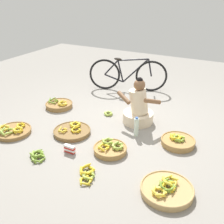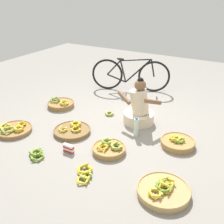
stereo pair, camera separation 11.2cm
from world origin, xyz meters
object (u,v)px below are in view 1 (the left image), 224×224
(banana_basket_near_bicycle, at_px, (13,131))
(loose_bananas_front_center, at_px, (87,174))
(loose_bananas_back_center, at_px, (108,113))
(vendor_woman_front, at_px, (138,108))
(bicycle_leaning, at_px, (128,75))
(banana_basket_near_vendor, at_px, (110,149))
(banana_basket_front_left, at_px, (72,131))
(water_bottle, at_px, (136,127))
(banana_basket_mid_right, at_px, (167,189))
(loose_bananas_mid_left, at_px, (37,155))
(banana_basket_front_right, at_px, (178,141))
(packet_carton_stack, at_px, (70,149))
(banana_basket_back_left, at_px, (59,105))

(banana_basket_near_bicycle, height_order, loose_bananas_front_center, banana_basket_near_bicycle)
(loose_bananas_back_center, distance_m, loose_bananas_front_center, 1.71)
(vendor_woman_front, relative_size, bicycle_leaning, 0.50)
(loose_bananas_front_center, bearing_deg, banana_basket_near_vendor, 89.58)
(vendor_woman_front, relative_size, banana_basket_front_left, 1.36)
(water_bottle, bearing_deg, banana_basket_mid_right, -51.22)
(bicycle_leaning, distance_m, loose_bananas_mid_left, 2.90)
(banana_basket_front_left, relative_size, loose_bananas_mid_left, 1.95)
(loose_bananas_mid_left, distance_m, water_bottle, 1.52)
(loose_bananas_front_center, bearing_deg, vendor_woman_front, 89.93)
(bicycle_leaning, height_order, banana_basket_front_left, bicycle_leaning)
(banana_basket_front_left, bearing_deg, vendor_woman_front, 47.01)
(banana_basket_front_right, bearing_deg, banana_basket_mid_right, -81.48)
(loose_bananas_back_center, relative_size, water_bottle, 0.59)
(vendor_woman_front, distance_m, banana_basket_near_vendor, 1.03)
(loose_bananas_back_center, xyz_separation_m, water_bottle, (0.73, -0.43, 0.12))
(loose_bananas_front_center, xyz_separation_m, packet_carton_stack, (-0.49, 0.31, 0.03))
(banana_basket_mid_right, bearing_deg, banana_basket_front_left, 161.09)
(banana_basket_back_left, xyz_separation_m, water_bottle, (1.72, -0.28, 0.10))
(water_bottle, bearing_deg, banana_basket_front_left, -156.22)
(vendor_woman_front, xyz_separation_m, banana_basket_front_right, (0.80, -0.38, -0.20))
(banana_basket_front_right, bearing_deg, water_bottle, -175.72)
(banana_basket_near_bicycle, xyz_separation_m, loose_bananas_front_center, (1.61, -0.33, -0.01))
(loose_bananas_mid_left, bearing_deg, banana_basket_near_vendor, 34.84)
(banana_basket_front_right, height_order, loose_bananas_front_center, banana_basket_front_right)
(banana_basket_near_vendor, bearing_deg, banana_basket_back_left, 151.32)
(bicycle_leaning, relative_size, loose_bananas_back_center, 8.58)
(banana_basket_front_right, bearing_deg, loose_bananas_back_center, 164.54)
(banana_basket_back_left, bearing_deg, banana_basket_near_vendor, -28.68)
(banana_basket_near_vendor, xyz_separation_m, loose_bananas_back_center, (-0.58, 1.01, -0.02))
(banana_basket_front_left, height_order, banana_basket_back_left, banana_basket_back_left)
(banana_basket_front_left, bearing_deg, loose_bananas_front_center, -44.75)
(bicycle_leaning, height_order, packet_carton_stack, bicycle_leaning)
(loose_bananas_back_center, height_order, loose_bananas_front_center, loose_bananas_front_center)
(banana_basket_front_left, bearing_deg, banana_basket_near_vendor, -12.57)
(banana_basket_front_left, height_order, loose_bananas_front_center, banana_basket_front_left)
(banana_basket_back_left, height_order, loose_bananas_front_center, banana_basket_back_left)
(vendor_woman_front, height_order, loose_bananas_mid_left, vendor_woman_front)
(banana_basket_near_bicycle, relative_size, loose_bananas_mid_left, 1.87)
(water_bottle, xyz_separation_m, packet_carton_stack, (-0.64, -0.87, -0.09))
(banana_basket_back_left, xyz_separation_m, loose_bananas_mid_left, (0.75, -1.44, -0.02))
(banana_basket_back_left, bearing_deg, banana_basket_near_bicycle, -91.86)
(bicycle_leaning, xyz_separation_m, banana_basket_front_right, (1.59, -1.67, -0.30))
(banana_basket_front_left, distance_m, water_bottle, 1.02)
(banana_basket_front_right, distance_m, banana_basket_near_vendor, 1.02)
(bicycle_leaning, xyz_separation_m, banana_basket_near_vendor, (0.80, -2.30, -0.31))
(vendor_woman_front, height_order, loose_bananas_back_center, vendor_woman_front)
(banana_basket_mid_right, bearing_deg, loose_bananas_front_center, -169.60)
(packet_carton_stack, bearing_deg, water_bottle, 53.56)
(banana_basket_near_bicycle, relative_size, banana_basket_front_right, 1.13)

